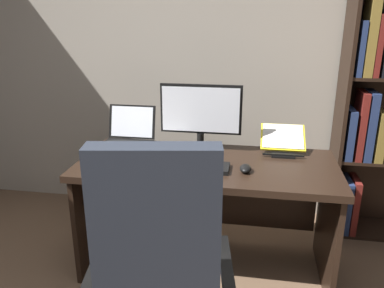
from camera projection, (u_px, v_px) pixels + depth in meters
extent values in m
cube|color=#A89E8E|center=(231.00, 54.00, 2.93)|extent=(4.99, 0.12, 2.51)
cube|color=black|center=(207.00, 165.00, 2.31)|extent=(1.52, 0.68, 0.04)
cube|color=black|center=(96.00, 209.00, 2.53)|extent=(0.03, 0.62, 0.67)
cube|color=black|center=(327.00, 229.00, 2.31)|extent=(0.03, 0.62, 0.67)
cube|color=black|center=(212.00, 192.00, 2.71)|extent=(1.40, 0.03, 0.47)
cube|color=black|center=(345.00, 76.00, 2.61)|extent=(0.02, 0.34, 2.30)
cube|color=black|center=(379.00, 229.00, 2.91)|extent=(0.72, 0.32, 0.02)
cube|color=maroon|center=(336.00, 208.00, 2.88)|extent=(0.03, 0.26, 0.32)
cube|color=navy|center=(344.00, 203.00, 2.86)|extent=(0.05, 0.26, 0.39)
cube|color=maroon|center=(352.00, 204.00, 2.84)|extent=(0.04, 0.24, 0.41)
cube|color=navy|center=(348.00, 133.00, 2.69)|extent=(0.05, 0.25, 0.34)
cube|color=maroon|center=(359.00, 125.00, 2.66)|extent=(0.04, 0.23, 0.46)
cube|color=navy|center=(368.00, 125.00, 2.65)|extent=(0.05, 0.23, 0.47)
cube|color=olive|center=(378.00, 135.00, 2.65)|extent=(0.05, 0.23, 0.34)
cube|color=navy|center=(359.00, 48.00, 2.49)|extent=(0.03, 0.21, 0.35)
cube|color=olive|center=(369.00, 36.00, 2.46)|extent=(0.05, 0.21, 0.49)
cube|color=maroon|center=(376.00, 45.00, 2.48)|extent=(0.03, 0.22, 0.38)
cube|color=#232833|center=(162.00, 286.00, 1.74)|extent=(0.57, 0.56, 0.07)
cube|color=#232833|center=(156.00, 236.00, 1.43)|extent=(0.48, 0.18, 0.70)
cube|color=black|center=(98.00, 263.00, 1.70)|extent=(0.11, 0.39, 0.04)
cube|color=black|center=(226.00, 263.00, 1.70)|extent=(0.11, 0.39, 0.04)
cube|color=black|center=(200.00, 148.00, 2.51)|extent=(0.22, 0.16, 0.02)
cylinder|color=black|center=(200.00, 140.00, 2.49)|extent=(0.04, 0.04, 0.09)
cube|color=black|center=(201.00, 109.00, 2.43)|extent=(0.51, 0.02, 0.31)
cube|color=white|center=(200.00, 110.00, 2.42)|extent=(0.48, 0.00, 0.28)
cube|color=black|center=(126.00, 146.00, 2.55)|extent=(0.32, 0.24, 0.02)
cube|color=#2D2D30|center=(125.00, 145.00, 2.53)|extent=(0.27, 0.13, 0.00)
cube|color=black|center=(132.00, 122.00, 2.65)|extent=(0.32, 0.07, 0.22)
cube|color=white|center=(132.00, 122.00, 2.65)|extent=(0.29, 0.06, 0.20)
cube|color=black|center=(192.00, 166.00, 2.20)|extent=(0.42, 0.15, 0.02)
ellipsoid|color=black|center=(245.00, 168.00, 2.15)|extent=(0.06, 0.10, 0.04)
cube|color=black|center=(283.00, 154.00, 2.41)|extent=(0.14, 0.12, 0.01)
cube|color=black|center=(283.00, 155.00, 2.36)|extent=(0.25, 0.01, 0.01)
cube|color=yellow|center=(283.00, 137.00, 2.48)|extent=(0.28, 0.21, 0.12)
cube|color=silver|center=(283.00, 136.00, 2.48)|extent=(0.25, 0.19, 0.11)
cube|color=yellow|center=(111.00, 166.00, 2.23)|extent=(0.21, 0.33, 0.01)
cube|color=yellow|center=(145.00, 168.00, 2.20)|extent=(0.21, 0.33, 0.01)
cube|color=silver|center=(111.00, 164.00, 2.22)|extent=(0.20, 0.31, 0.02)
cube|color=silver|center=(145.00, 166.00, 2.20)|extent=(0.20, 0.31, 0.02)
cylinder|color=#B7B7BC|center=(128.00, 166.00, 2.21)|extent=(0.03, 0.29, 0.02)
cube|color=silver|center=(166.00, 155.00, 2.40)|extent=(0.16, 0.22, 0.01)
cylinder|color=black|center=(169.00, 154.00, 2.40)|extent=(0.14, 0.01, 0.01)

